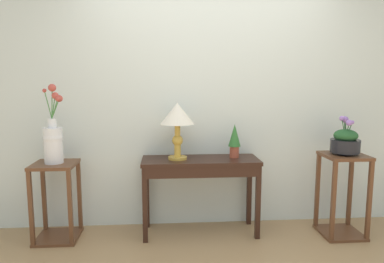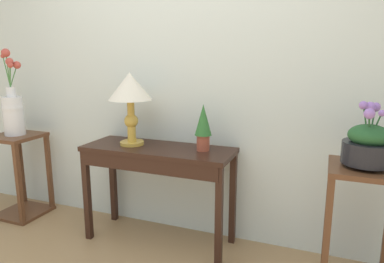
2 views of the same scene
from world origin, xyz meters
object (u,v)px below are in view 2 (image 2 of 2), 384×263
object	(u,v)px
console_table	(157,163)
pedestal_stand_right	(359,233)
table_lamp	(130,92)
flower_vase_tall_left	(13,109)
planter_bowl_wide_right	(368,145)
potted_plant_on_console	(203,125)
pedestal_stand_left	(20,175)

from	to	relation	value
console_table	pedestal_stand_right	world-z (taller)	pedestal_stand_right
table_lamp	flower_vase_tall_left	bearing A→B (deg)	-178.28
console_table	planter_bowl_wide_right	distance (m)	1.40
pedestal_stand_right	planter_bowl_wide_right	xyz separation A→B (m)	(-0.00, 0.00, 0.53)
potted_plant_on_console	flower_vase_tall_left	distance (m)	1.70
console_table	flower_vase_tall_left	xyz separation A→B (m)	(-1.36, -0.01, 0.33)
console_table	potted_plant_on_console	world-z (taller)	potted_plant_on_console
pedestal_stand_left	flower_vase_tall_left	size ratio (longest dim) A/B	1.01
potted_plant_on_console	pedestal_stand_left	xyz separation A→B (m)	(-1.70, -0.07, -0.56)
potted_plant_on_console	planter_bowl_wide_right	distance (m)	1.04
potted_plant_on_console	planter_bowl_wide_right	world-z (taller)	planter_bowl_wide_right
table_lamp	flower_vase_tall_left	world-z (taller)	flower_vase_tall_left
flower_vase_tall_left	potted_plant_on_console	bearing A→B (deg)	2.44
console_table	flower_vase_tall_left	bearing A→B (deg)	-179.55
potted_plant_on_console	pedestal_stand_right	world-z (taller)	potted_plant_on_console
console_table	table_lamp	world-z (taller)	table_lamp
table_lamp	planter_bowl_wide_right	xyz separation A→B (m)	(1.58, -0.14, -0.22)
potted_plant_on_console	pedestal_stand_right	distance (m)	1.17
pedestal_stand_left	console_table	bearing A→B (deg)	0.42
pedestal_stand_left	pedestal_stand_right	world-z (taller)	pedestal_stand_right
flower_vase_tall_left	planter_bowl_wide_right	distance (m)	2.72
table_lamp	potted_plant_on_console	size ratio (longest dim) A/B	1.64
table_lamp	pedestal_stand_left	xyz separation A→B (m)	(-1.14, -0.03, -0.78)
flower_vase_tall_left	planter_bowl_wide_right	world-z (taller)	flower_vase_tall_left
flower_vase_tall_left	pedestal_stand_right	bearing A→B (deg)	-2.30
console_table	table_lamp	bearing A→B (deg)	173.88
potted_plant_on_console	pedestal_stand_left	size ratio (longest dim) A/B	0.45
console_table	potted_plant_on_console	bearing A→B (deg)	10.34
potted_plant_on_console	planter_bowl_wide_right	xyz separation A→B (m)	(1.02, -0.18, -0.00)
pedestal_stand_left	flower_vase_tall_left	xyz separation A→B (m)	(0.00, -0.00, 0.59)
flower_vase_tall_left	pedestal_stand_right	world-z (taller)	flower_vase_tall_left
pedestal_stand_left	flower_vase_tall_left	distance (m)	0.59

